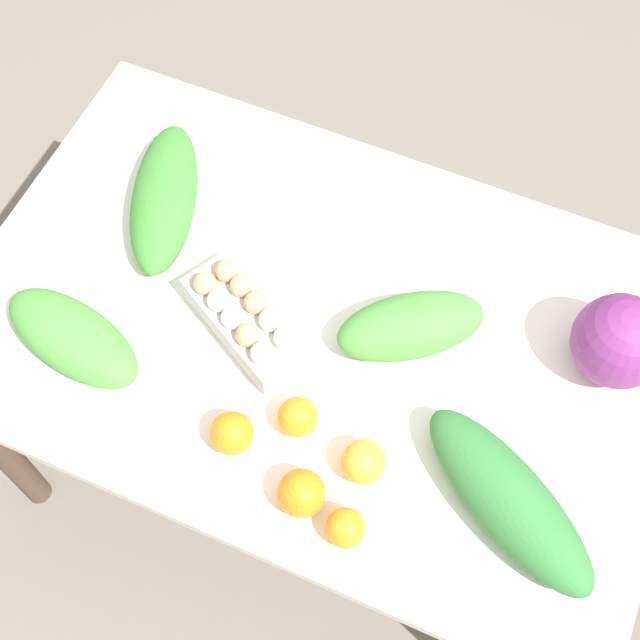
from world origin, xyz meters
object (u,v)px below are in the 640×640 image
greens_bunch_dandelion (509,500)px  greens_bunch_beet_tops (73,337)px  orange_4 (346,528)px  orange_2 (298,417)px  orange_0 (232,433)px  orange_1 (302,493)px  greens_bunch_scallion (411,326)px  egg_carton (246,318)px  cabbage_purple (620,341)px  greens_bunch_kale (164,198)px  orange_3 (364,462)px

greens_bunch_dandelion → greens_bunch_beet_tops: (-0.81, -0.02, -0.01)m
orange_4 → orange_2: bearing=136.0°
greens_bunch_dandelion → orange_0: greens_bunch_dandelion is taller
orange_0 → orange_1: 0.16m
greens_bunch_beet_tops → orange_2: (0.43, 0.02, -0.00)m
orange_2 → greens_bunch_scallion: bearing=63.8°
egg_carton → greens_bunch_beet_tops: egg_carton is taller
orange_1 → greens_bunch_scallion: bearing=81.3°
egg_carton → cabbage_purple: bearing=-133.7°
greens_bunch_kale → cabbage_purple: bearing=1.3°
greens_bunch_kale → orange_1: size_ratio=4.33×
egg_carton → greens_bunch_kale: size_ratio=0.80×
greens_bunch_beet_tops → greens_bunch_kale: bearing=88.9°
greens_bunch_dandelion → cabbage_purple: bearing=75.2°
greens_bunch_beet_tops → orange_3: 0.57m
greens_bunch_kale → orange_4: size_ratio=5.27×
orange_2 → orange_0: bearing=-141.2°
egg_carton → greens_bunch_scallion: 0.30m
greens_bunch_kale → orange_4: bearing=-38.5°
egg_carton → greens_bunch_beet_tops: (-0.27, -0.16, -0.00)m
egg_carton → greens_bunch_beet_tops: size_ratio=0.96×
orange_4 → egg_carton: bearing=138.3°
orange_4 → greens_bunch_kale: bearing=141.5°
egg_carton → orange_2: size_ratio=3.94×
orange_4 → orange_3: bearing=97.4°
orange_4 → greens_bunch_scallion: bearing=94.9°
greens_bunch_scallion → greens_bunch_kale: size_ratio=0.77×
greens_bunch_scallion → orange_2: size_ratio=3.81×
greens_bunch_scallion → greens_bunch_dandelion: greens_bunch_dandelion is taller
greens_bunch_scallion → orange_2: greens_bunch_scallion is taller
greens_bunch_dandelion → orange_3: greens_bunch_dandelion is taller
cabbage_purple → greens_bunch_dandelion: (-0.09, -0.33, -0.03)m
egg_carton → greens_bunch_scallion: greens_bunch_scallion is taller
orange_3 → cabbage_purple: bearing=47.9°
greens_bunch_scallion → orange_1: (-0.06, -0.36, -0.01)m
greens_bunch_beet_tops → orange_1: (0.49, -0.10, 0.00)m
greens_bunch_scallion → greens_bunch_dandelion: size_ratio=0.72×
greens_bunch_beet_tops → orange_2: 0.43m
orange_1 → greens_bunch_dandelion: bearing=21.3°
orange_2 → cabbage_purple: bearing=35.8°
cabbage_purple → orange_1: bearing=-131.4°
greens_bunch_dandelion → orange_0: size_ratio=4.91×
orange_1 → orange_4: (0.09, -0.02, -0.01)m
greens_bunch_kale → orange_0: greens_bunch_kale is taller
egg_carton → greens_bunch_dandelion: greens_bunch_dandelion is taller
orange_1 → orange_4: 0.09m
greens_bunch_scallion → orange_0: greens_bunch_scallion is taller
orange_2 → greens_bunch_kale: bearing=143.7°
greens_bunch_scallion → orange_2: 0.26m
greens_bunch_dandelion → orange_0: bearing=-171.1°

